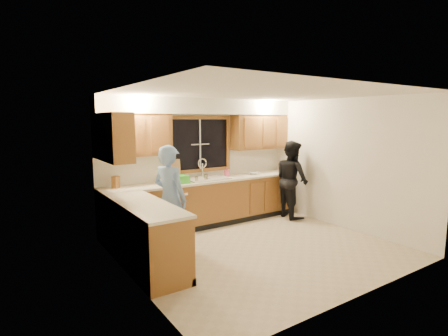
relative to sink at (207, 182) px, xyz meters
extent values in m
plane|color=#C2B195|center=(0.00, -1.60, -0.86)|extent=(4.20, 4.20, 0.00)
plane|color=white|center=(0.00, -1.60, 1.64)|extent=(4.20, 4.20, 0.00)
plane|color=white|center=(0.00, 0.30, 0.39)|extent=(4.20, 0.00, 4.20)
plane|color=white|center=(-2.10, -1.60, 0.39)|extent=(0.00, 3.80, 3.80)
plane|color=white|center=(2.10, -1.60, 0.39)|extent=(0.00, 3.80, 3.80)
cube|color=#945F2B|center=(0.00, 0.00, -0.42)|extent=(4.20, 0.60, 0.88)
cube|color=#945F2B|center=(-1.80, -1.25, -0.42)|extent=(0.60, 1.90, 0.88)
cube|color=#F3E7CC|center=(0.00, -0.02, 0.04)|extent=(4.20, 0.63, 0.04)
cube|color=#F3E7CC|center=(-1.79, -1.25, 0.04)|extent=(0.63, 1.90, 0.04)
cube|color=#945F2B|center=(-1.43, 0.13, 0.96)|extent=(1.35, 0.33, 0.75)
cube|color=#945F2B|center=(1.43, 0.13, 0.96)|extent=(1.35, 0.33, 0.75)
cube|color=#945F2B|center=(-1.94, -0.48, 0.96)|extent=(0.33, 0.90, 0.75)
cube|color=white|center=(0.00, 0.12, 1.49)|extent=(4.20, 0.35, 0.30)
cube|color=black|center=(0.00, 0.29, 0.74)|extent=(1.30, 0.01, 1.00)
cube|color=#945F2B|center=(0.00, 0.28, 1.27)|extent=(1.44, 0.03, 0.07)
cube|color=#945F2B|center=(0.00, 0.28, 0.20)|extent=(1.44, 0.03, 0.07)
cube|color=#945F2B|center=(-0.69, 0.28, 0.74)|extent=(0.07, 0.03, 1.00)
cube|color=#945F2B|center=(0.69, 0.28, 0.74)|extent=(0.07, 0.03, 1.00)
cube|color=white|center=(0.00, 0.00, 0.07)|extent=(0.86, 0.52, 0.03)
cube|color=white|center=(-0.21, 0.00, -0.02)|extent=(0.38, 0.42, 0.18)
cube|color=white|center=(0.21, 0.00, -0.02)|extent=(0.38, 0.42, 0.18)
cylinder|color=silver|center=(0.00, 0.20, 0.22)|extent=(0.04, 0.04, 0.28)
torus|color=silver|center=(0.00, 0.20, 0.36)|extent=(0.21, 0.03, 0.21)
cube|color=silver|center=(-0.85, -0.01, -0.45)|extent=(0.60, 0.56, 0.82)
cube|color=silver|center=(-1.80, -1.82, -0.41)|extent=(0.58, 0.75, 0.90)
imported|color=#739BDA|center=(-1.24, -0.93, -0.01)|extent=(0.62, 0.73, 1.71)
imported|color=black|center=(1.78, -0.54, -0.04)|extent=(0.77, 0.91, 1.65)
cube|color=#945C29|center=(-1.79, 0.09, 0.16)|extent=(0.15, 0.15, 0.21)
cube|color=tan|center=(-0.66, 0.22, 0.27)|extent=(0.33, 0.19, 0.41)
cube|color=green|center=(-0.66, -0.08, 0.13)|extent=(0.32, 0.30, 0.14)
imported|color=#EA5982|center=(0.52, 0.08, 0.15)|extent=(0.10, 0.10, 0.19)
imported|color=silver|center=(1.15, -0.02, 0.08)|extent=(0.23, 0.23, 0.05)
cylinder|color=#BEAF92|center=(-0.35, -0.19, 0.11)|extent=(0.07, 0.07, 0.11)
cylinder|color=#BEAF92|center=(-0.13, -0.17, 0.12)|extent=(0.08, 0.08, 0.13)
camera|label=1|loc=(-3.51, -5.87, 1.22)|focal=28.00mm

